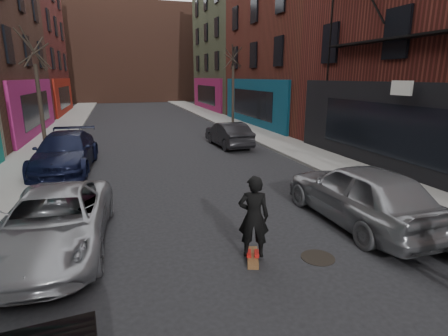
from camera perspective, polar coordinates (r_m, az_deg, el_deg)
sidewalk_left at (r=32.45m, az=-23.76°, el=7.07°), size 2.50×84.00×0.13m
sidewalk_right at (r=33.42m, az=-1.78°, el=8.48°), size 2.50×84.00×0.13m
building_far at (r=58.19m, az=-15.31°, el=17.48°), size 40.00×10.00×14.00m
tree_left_far at (r=20.37m, az=-28.16°, el=12.17°), size 2.00×2.00×6.50m
tree_right_far at (r=27.46m, az=1.48°, el=14.38°), size 2.00×2.00×6.80m
parked_left_far at (r=8.47m, az=-25.94°, el=-7.82°), size 2.44×4.82×1.31m
parked_left_end at (r=15.44m, az=-24.48°, el=2.41°), size 2.44×5.29×1.50m
parked_right_far at (r=9.58m, az=21.38°, el=-3.86°), size 1.96×4.72×1.60m
parked_right_end at (r=18.96m, az=0.72°, el=5.53°), size 1.64×4.09×1.32m
skateboard at (r=7.50m, az=4.70°, el=-14.34°), size 0.48×0.83×0.10m
skateboarder at (r=7.10m, az=4.86°, el=-7.92°), size 0.73×0.60×1.72m
manhole at (r=7.81m, az=15.07°, el=-13.93°), size 0.89×0.89×0.01m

